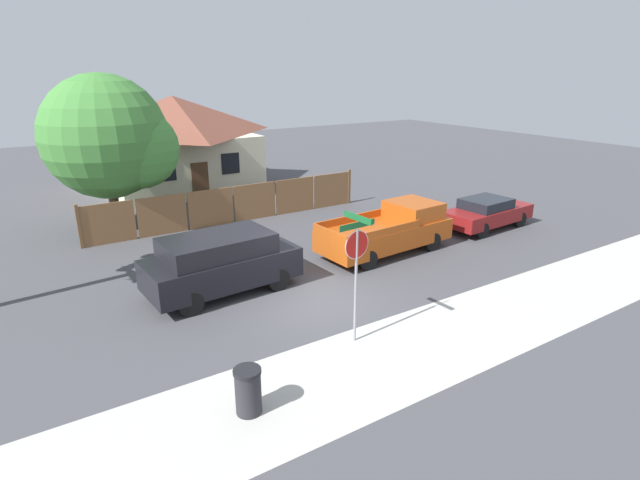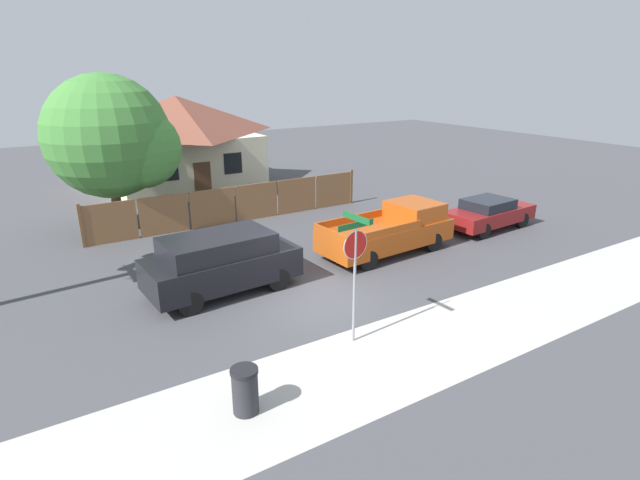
% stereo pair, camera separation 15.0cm
% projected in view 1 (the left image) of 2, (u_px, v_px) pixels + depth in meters
% --- Properties ---
extents(ground_plane, '(80.00, 80.00, 0.00)m').
position_uv_depth(ground_plane, '(317.00, 300.00, 14.94)').
color(ground_plane, '#47474C').
extents(sidewalk_strip, '(36.00, 3.20, 0.01)m').
position_uv_depth(sidewalk_strip, '(397.00, 355.00, 12.07)').
color(sidewalk_strip, beige).
rests_on(sidewalk_strip, ground).
extents(wooden_fence, '(12.77, 0.12, 1.74)m').
position_uv_depth(wooden_fence, '(234.00, 205.00, 22.21)').
color(wooden_fence, brown).
rests_on(wooden_fence, ground).
extents(house, '(8.27, 7.82, 5.16)m').
position_uv_depth(house, '(176.00, 141.00, 28.22)').
color(house, beige).
rests_on(house, ground).
extents(oak_tree, '(5.31, 5.06, 6.45)m').
position_uv_depth(oak_tree, '(112.00, 140.00, 20.44)').
color(oak_tree, brown).
rests_on(oak_tree, ground).
extents(red_suv, '(4.74, 2.31, 1.86)m').
position_uv_depth(red_suv, '(221.00, 262.00, 15.18)').
color(red_suv, black).
rests_on(red_suv, ground).
extents(orange_pickup, '(5.36, 2.33, 1.75)m').
position_uv_depth(orange_pickup, '(390.00, 230.00, 18.65)').
color(orange_pickup, '#B74C14').
rests_on(orange_pickup, ground).
extents(parked_sedan, '(4.37, 1.98, 1.34)m').
position_uv_depth(parked_sedan, '(487.00, 212.00, 21.44)').
color(parked_sedan, maroon).
rests_on(parked_sedan, ground).
extents(stop_sign, '(1.08, 0.97, 3.34)m').
position_uv_depth(stop_sign, '(357.00, 256.00, 11.99)').
color(stop_sign, gray).
rests_on(stop_sign, ground).
extents(trash_bin, '(0.56, 0.56, 0.99)m').
position_uv_depth(trash_bin, '(248.00, 391.00, 9.93)').
color(trash_bin, '#28282D').
rests_on(trash_bin, ground).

